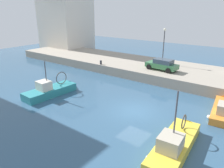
% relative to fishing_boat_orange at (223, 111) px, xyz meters
% --- Properties ---
extents(water_surface, '(80.00, 80.00, 0.00)m').
position_rel_fishing_boat_orange_xyz_m(water_surface, '(-4.42, 6.22, -0.11)').
color(water_surface, '#335675').
rests_on(water_surface, ground).
extents(quay_wall, '(9.00, 56.00, 1.20)m').
position_rel_fishing_boat_orange_xyz_m(quay_wall, '(7.08, 6.22, 0.49)').
color(quay_wall, '#9E9384').
rests_on(quay_wall, ground).
extents(fishing_boat_orange, '(6.24, 2.26, 4.31)m').
position_rel_fishing_boat_orange_xyz_m(fishing_boat_orange, '(0.00, 0.00, 0.00)').
color(fishing_boat_orange, orange).
rests_on(fishing_boat_orange, ground).
extents(fishing_boat_yellow, '(6.97, 2.14, 5.00)m').
position_rel_fishing_boat_orange_xyz_m(fishing_boat_yellow, '(-7.39, 1.38, 0.03)').
color(fishing_boat_yellow, gold).
rests_on(fishing_boat_yellow, ground).
extents(fishing_boat_teal, '(6.36, 2.34, 4.48)m').
position_rel_fishing_boat_orange_xyz_m(fishing_boat_teal, '(-6.23, 15.12, 0.01)').
color(fishing_boat_teal, teal).
rests_on(fishing_boat_teal, ground).
extents(parked_car_green, '(2.10, 4.06, 1.40)m').
position_rel_fishing_boat_orange_xyz_m(parked_car_green, '(5.32, 8.25, 1.81)').
color(parked_car_green, '#387547').
rests_on(parked_car_green, quay_wall).
extents(mooring_bollard_mid, '(0.28, 0.28, 0.55)m').
position_rel_fishing_boat_orange_xyz_m(mooring_bollard_mid, '(2.93, 16.22, 1.37)').
color(mooring_bollard_mid, '#2D2D33').
rests_on(mooring_bollard_mid, quay_wall).
extents(quay_streetlamp, '(0.36, 0.36, 4.83)m').
position_rel_fishing_boat_orange_xyz_m(quay_streetlamp, '(8.58, 9.68, 4.35)').
color(quay_streetlamp, '#38383D').
rests_on(quay_streetlamp, quay_wall).
extents(waterfront_building_central, '(7.94, 9.09, 13.32)m').
position_rel_fishing_boat_orange_xyz_m(waterfront_building_central, '(11.24, 32.35, 6.57)').
color(waterfront_building_central, silver).
rests_on(waterfront_building_central, ground).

